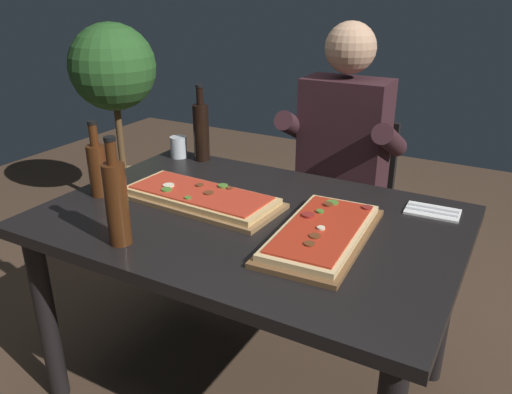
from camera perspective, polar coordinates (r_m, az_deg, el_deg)
name	(u,v)px	position (r m, az deg, el deg)	size (l,w,h in m)	color
ground_plane	(250,384)	(2.16, -0.69, -20.19)	(6.40, 6.40, 0.00)	#4C3828
dining_table	(249,240)	(1.78, -0.79, -4.85)	(1.40, 0.96, 0.74)	black
pizza_rectangular_front	(200,197)	(1.85, -6.26, -0.02)	(0.61, 0.28, 0.05)	olive
pizza_rectangular_left	(322,233)	(1.59, 7.38, -4.01)	(0.29, 0.54, 0.05)	brown
wine_bottle_dark	(98,168)	(1.96, -17.32, 3.16)	(0.07, 0.07, 0.28)	#47230F
oil_bottle_amber	(201,130)	(2.27, -6.16, 7.42)	(0.07, 0.07, 0.34)	black
vinegar_bottle_green	(117,201)	(1.56, -15.33, -0.47)	(0.07, 0.07, 0.34)	#47230F
tumbler_near_camera	(179,148)	(2.34, -8.66, 5.42)	(0.08, 0.08, 0.10)	silver
napkin_cutlery_set	(433,212)	(1.86, 19.17, -1.55)	(0.18, 0.12, 0.01)	white
diner_chair	(345,200)	(2.54, 9.94, -0.37)	(0.44, 0.44, 0.87)	black
seated_diner	(340,158)	(2.34, 9.35, 4.37)	(0.53, 0.41, 1.33)	#23232D
potted_plant_corner	(115,86)	(3.42, -15.56, 11.90)	(0.54, 0.54, 1.26)	tan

